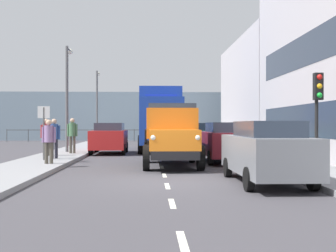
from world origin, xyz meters
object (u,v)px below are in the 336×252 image
at_px(car_maroon_kerbside_1, 224,142).
at_px(pedestrian_strolling, 72,132).
at_px(lorry_cargo_blue, 160,117).
at_px(lamp_post_promenade, 68,88).
at_px(pedestrian_near_railing, 54,135).
at_px(car_red_oppositeside_0, 109,138).
at_px(car_grey_kerbside_near, 266,151).
at_px(car_teal_kerbside_2, 206,137).
at_px(truck_vintage_orange, 172,136).
at_px(pedestrian_by_lamp, 46,134).
at_px(traffic_light_near, 318,99).
at_px(lamp_post_far, 97,99).
at_px(street_sign, 44,123).
at_px(pedestrian_couple_b, 49,138).

xyz_separation_m(car_maroon_kerbside_1, pedestrian_strolling, (7.21, -3.86, 0.33)).
bearing_deg(lorry_cargo_blue, lamp_post_promenade, 29.49).
bearing_deg(pedestrian_near_railing, car_red_oppositeside_0, -109.86).
bearing_deg(car_maroon_kerbside_1, car_grey_kerbside_near, 90.00).
relative_size(lorry_cargo_blue, car_teal_kerbside_2, 2.07).
bearing_deg(truck_vintage_orange, pedestrian_near_railing, -25.16).
distance_m(car_maroon_kerbside_1, car_red_oppositeside_0, 7.91).
distance_m(car_teal_kerbside_2, pedestrian_by_lamp, 9.02).
bearing_deg(traffic_light_near, lamp_post_far, -64.66).
distance_m(car_grey_kerbside_near, street_sign, 9.97).
height_order(lorry_cargo_blue, lamp_post_promenade, lamp_post_promenade).
height_order(pedestrian_by_lamp, lamp_post_promenade, lamp_post_promenade).
bearing_deg(car_teal_kerbside_2, street_sign, 39.36).
height_order(car_maroon_kerbside_1, car_teal_kerbside_2, same).
height_order(car_maroon_kerbside_1, pedestrian_near_railing, pedestrian_near_railing).
relative_size(pedestrian_by_lamp, lamp_post_far, 0.30).
xyz_separation_m(car_grey_kerbside_near, pedestrian_couple_b, (7.03, -4.59, 0.23)).
bearing_deg(car_maroon_kerbside_1, street_sign, 1.83).
relative_size(pedestrian_couple_b, street_sign, 0.74).
bearing_deg(truck_vintage_orange, pedestrian_by_lamp, -35.11).
relative_size(pedestrian_by_lamp, lamp_post_promenade, 0.31).
relative_size(lamp_post_promenade, street_sign, 2.56).
distance_m(lorry_cargo_blue, pedestrian_couple_b, 11.12).
distance_m(traffic_light_near, lamp_post_promenade, 13.93).
distance_m(truck_vintage_orange, car_red_oppositeside_0, 8.22).
relative_size(car_grey_kerbside_near, traffic_light_near, 1.44).
xyz_separation_m(pedestrian_near_railing, street_sign, (0.27, 0.70, 0.51)).
xyz_separation_m(pedestrian_strolling, lamp_post_far, (0.33, -12.89, 2.47)).
height_order(pedestrian_strolling, street_sign, street_sign).
distance_m(truck_vintage_orange, lorry_cargo_blue, 10.10).
height_order(truck_vintage_orange, lorry_cargo_blue, lorry_cargo_blue).
height_order(lorry_cargo_blue, car_teal_kerbside_2, lorry_cargo_blue).
bearing_deg(pedestrian_near_railing, pedestrian_strolling, -92.80).
bearing_deg(pedestrian_near_railing, car_grey_kerbside_near, 136.35).
height_order(traffic_light_near, lamp_post_promenade, lamp_post_promenade).
distance_m(car_red_oppositeside_0, traffic_light_near, 12.79).
bearing_deg(lorry_cargo_blue, pedestrian_couple_b, 66.37).
distance_m(car_maroon_kerbside_1, lamp_post_promenade, 9.74).
height_order(car_red_oppositeside_0, lamp_post_promenade, lamp_post_promenade).
bearing_deg(pedestrian_strolling, traffic_light_near, 139.87).
bearing_deg(lamp_post_promenade, car_teal_kerbside_2, -174.27).
relative_size(pedestrian_near_railing, street_sign, 0.77).
xyz_separation_m(truck_vintage_orange, street_sign, (5.28, -1.66, 0.50)).
bearing_deg(traffic_light_near, car_grey_kerbside_near, 44.31).
relative_size(pedestrian_strolling, traffic_light_near, 0.57).
height_order(pedestrian_couple_b, lamp_post_far, lamp_post_far).
distance_m(car_maroon_kerbside_1, street_sign, 7.69).
xyz_separation_m(pedestrian_strolling, street_sign, (0.44, 4.11, 0.46)).
bearing_deg(pedestrian_by_lamp, pedestrian_near_railing, 113.95).
distance_m(car_grey_kerbside_near, lamp_post_far, 24.69).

